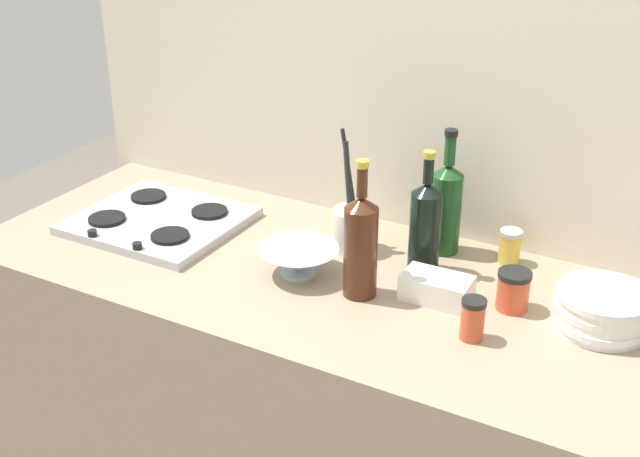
{
  "coord_description": "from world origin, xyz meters",
  "views": [
    {
      "loc": [
        0.85,
        -1.52,
        1.86
      ],
      "look_at": [
        0.0,
        0.0,
        1.02
      ],
      "focal_mm": 45.9,
      "sensor_mm": 36.0,
      "label": 1
    }
  ],
  "objects": [
    {
      "name": "counter_block",
      "position": [
        0.0,
        0.0,
        0.45
      ],
      "size": [
        1.8,
        0.7,
        0.9
      ],
      "primitive_type": "cube",
      "color": "tan",
      "rests_on": "ground"
    },
    {
      "name": "backsplash_panel",
      "position": [
        0.0,
        0.38,
        1.23
      ],
      "size": [
        1.9,
        0.06,
        2.46
      ],
      "primitive_type": "cube",
      "color": "beige",
      "rests_on": "ground"
    },
    {
      "name": "stovetop_hob",
      "position": [
        -0.52,
        0.02,
        0.91
      ],
      "size": [
        0.43,
        0.38,
        0.04
      ],
      "color": "#B2B2B7",
      "rests_on": "counter_block"
    },
    {
      "name": "plate_stack",
      "position": [
        0.65,
        0.08,
        0.94
      ],
      "size": [
        0.21,
        0.21,
        0.09
      ],
      "color": "white",
      "rests_on": "counter_block"
    },
    {
      "name": "wine_bottle_leftmost",
      "position": [
        0.13,
        -0.04,
        1.03
      ],
      "size": [
        0.08,
        0.08,
        0.33
      ],
      "color": "#472314",
      "rests_on": "counter_block"
    },
    {
      "name": "wine_bottle_mid_left",
      "position": [
        0.21,
        0.14,
        1.02
      ],
      "size": [
        0.08,
        0.08,
        0.31
      ],
      "color": "black",
      "rests_on": "counter_block"
    },
    {
      "name": "wine_bottle_mid_right",
      "position": [
        0.22,
        0.26,
        1.03
      ],
      "size": [
        0.08,
        0.08,
        0.32
      ],
      "color": "#19471E",
      "rests_on": "counter_block"
    },
    {
      "name": "mixing_bowl",
      "position": [
        -0.04,
        -0.03,
        0.94
      ],
      "size": [
        0.2,
        0.2,
        0.07
      ],
      "color": "silver",
      "rests_on": "counter_block"
    },
    {
      "name": "butter_dish",
      "position": [
        0.29,
        0.02,
        0.93
      ],
      "size": [
        0.16,
        0.09,
        0.06
      ],
      "primitive_type": "cube",
      "rotation": [
        0.0,
        0.0,
        0.03
      ],
      "color": "white",
      "rests_on": "counter_block"
    },
    {
      "name": "utensil_crock",
      "position": [
        0.01,
        0.15,
        0.96
      ],
      "size": [
        0.1,
        0.1,
        0.32
      ],
      "color": "silver",
      "rests_on": "counter_block"
    },
    {
      "name": "condiment_jar_front",
      "position": [
        0.38,
        0.28,
        0.94
      ],
      "size": [
        0.06,
        0.06,
        0.09
      ],
      "color": "gold",
      "rests_on": "counter_block"
    },
    {
      "name": "condiment_jar_rear",
      "position": [
        0.46,
        0.07,
        0.95
      ],
      "size": [
        0.08,
        0.08,
        0.09
      ],
      "color": "#C64C2D",
      "rests_on": "counter_block"
    },
    {
      "name": "condiment_jar_spare",
      "position": [
        0.42,
        -0.09,
        0.95
      ],
      "size": [
        0.05,
        0.05,
        0.09
      ],
      "color": "#C64C2D",
      "rests_on": "counter_block"
    }
  ]
}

